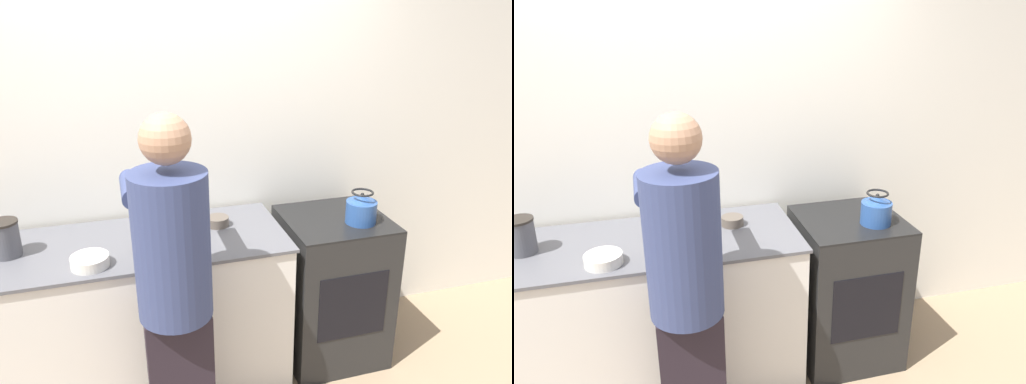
# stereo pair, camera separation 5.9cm
# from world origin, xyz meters

# --- Properties ---
(wall_back) EXTENTS (8.00, 0.05, 2.60)m
(wall_back) POSITION_xyz_m (0.00, 0.71, 1.30)
(wall_back) COLOR silver
(wall_back) RESTS_ON ground_plane
(counter) EXTENTS (1.70, 0.67, 0.93)m
(counter) POSITION_xyz_m (-0.33, 0.32, 0.46)
(counter) COLOR silver
(counter) RESTS_ON ground_plane
(oven) EXTENTS (0.60, 0.58, 0.94)m
(oven) POSITION_xyz_m (0.87, 0.29, 0.47)
(oven) COLOR black
(oven) RESTS_ON ground_plane
(person) EXTENTS (0.38, 0.61, 1.72)m
(person) POSITION_xyz_m (-0.15, -0.20, 0.94)
(person) COLOR black
(person) RESTS_ON ground_plane
(cutting_board) EXTENTS (0.29, 0.25, 0.02)m
(cutting_board) POSITION_xyz_m (-0.11, 0.23, 0.94)
(cutting_board) COLOR #A87A4C
(cutting_board) RESTS_ON counter
(knife) EXTENTS (0.24, 0.05, 0.01)m
(knife) POSITION_xyz_m (-0.16, 0.21, 0.95)
(knife) COLOR silver
(knife) RESTS_ON cutting_board
(kettle) EXTENTS (0.18, 0.18, 0.19)m
(kettle) POSITION_xyz_m (0.97, 0.19, 1.02)
(kettle) COLOR #284C8C
(kettle) RESTS_ON oven
(bowl_prep) EXTENTS (0.18, 0.18, 0.05)m
(bowl_prep) POSITION_xyz_m (-0.51, 0.12, 0.95)
(bowl_prep) COLOR silver
(bowl_prep) RESTS_ON counter
(bowl_mixing) EXTENTS (0.13, 0.13, 0.05)m
(bowl_mixing) POSITION_xyz_m (0.18, 0.40, 0.95)
(bowl_mixing) COLOR brown
(bowl_mixing) RESTS_ON counter
(canister_jar) EXTENTS (0.14, 0.14, 0.19)m
(canister_jar) POSITION_xyz_m (-0.91, 0.35, 1.02)
(canister_jar) COLOR #4C4C51
(canister_jar) RESTS_ON counter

